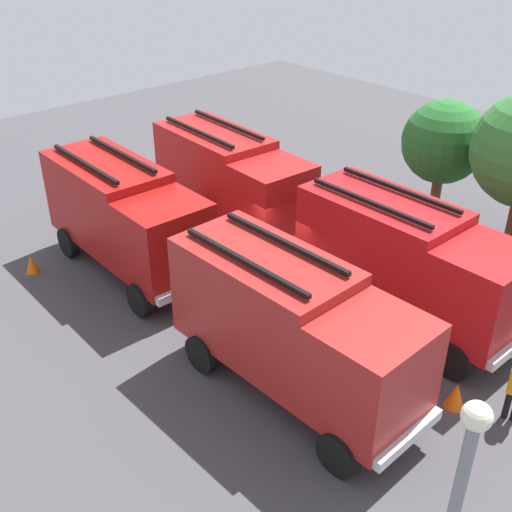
{
  "coord_description": "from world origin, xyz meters",
  "views": [
    {
      "loc": [
        13.0,
        -11.6,
        11.5
      ],
      "look_at": [
        0.0,
        0.0,
        1.4
      ],
      "focal_mm": 43.9,
      "sensor_mm": 36.0,
      "label": 1
    }
  ],
  "objects_px": {
    "fire_truck_1": "(293,324)",
    "firefighter_2": "(95,198)",
    "firefighter_1": "(178,213)",
    "tree_0": "(444,142)",
    "fire_truck_3": "(407,258)",
    "traffic_cone_0": "(31,264)",
    "traffic_cone_1": "(456,395)",
    "fire_truck_2": "(231,177)",
    "fire_truck_0": "(125,214)"
  },
  "relations": [
    {
      "from": "fire_truck_0",
      "to": "firefighter_1",
      "type": "xyz_separation_m",
      "value": [
        -0.96,
        2.77,
        -1.25
      ]
    },
    {
      "from": "fire_truck_2",
      "to": "firefighter_2",
      "type": "xyz_separation_m",
      "value": [
        -4.03,
        -3.71,
        -1.12
      ]
    },
    {
      "from": "fire_truck_3",
      "to": "tree_0",
      "type": "xyz_separation_m",
      "value": [
        -3.24,
        6.43,
        1.18
      ]
    },
    {
      "from": "fire_truck_3",
      "to": "traffic_cone_0",
      "type": "bearing_deg",
      "value": -143.92
    },
    {
      "from": "fire_truck_1",
      "to": "firefighter_2",
      "type": "height_order",
      "value": "fire_truck_1"
    },
    {
      "from": "fire_truck_3",
      "to": "firefighter_2",
      "type": "bearing_deg",
      "value": -162.9
    },
    {
      "from": "fire_truck_0",
      "to": "fire_truck_3",
      "type": "height_order",
      "value": "same"
    },
    {
      "from": "firefighter_1",
      "to": "tree_0",
      "type": "height_order",
      "value": "tree_0"
    },
    {
      "from": "fire_truck_0",
      "to": "fire_truck_2",
      "type": "height_order",
      "value": "same"
    },
    {
      "from": "fire_truck_3",
      "to": "traffic_cone_1",
      "type": "distance_m",
      "value": 4.37
    },
    {
      "from": "fire_truck_1",
      "to": "firefighter_2",
      "type": "relative_size",
      "value": 3.97
    },
    {
      "from": "fire_truck_3",
      "to": "firefighter_1",
      "type": "bearing_deg",
      "value": -167.89
    },
    {
      "from": "fire_truck_1",
      "to": "firefighter_1",
      "type": "distance_m",
      "value": 9.74
    },
    {
      "from": "fire_truck_1",
      "to": "firefighter_2",
      "type": "distance_m",
      "value": 12.41
    },
    {
      "from": "fire_truck_1",
      "to": "fire_truck_2",
      "type": "xyz_separation_m",
      "value": [
        -8.27,
        4.85,
        0.0
      ]
    },
    {
      "from": "firefighter_2",
      "to": "tree_0",
      "type": "relative_size",
      "value": 0.37
    },
    {
      "from": "fire_truck_3",
      "to": "traffic_cone_1",
      "type": "bearing_deg",
      "value": -32.37
    },
    {
      "from": "fire_truck_2",
      "to": "tree_0",
      "type": "height_order",
      "value": "tree_0"
    },
    {
      "from": "firefighter_2",
      "to": "fire_truck_0",
      "type": "bearing_deg",
      "value": 87.4
    },
    {
      "from": "fire_truck_2",
      "to": "firefighter_2",
      "type": "distance_m",
      "value": 5.59
    },
    {
      "from": "traffic_cone_0",
      "to": "firefighter_1",
      "type": "bearing_deg",
      "value": 78.48
    },
    {
      "from": "fire_truck_2",
      "to": "fire_truck_3",
      "type": "xyz_separation_m",
      "value": [
        8.19,
        -0.0,
        0.0
      ]
    },
    {
      "from": "firefighter_1",
      "to": "traffic_cone_1",
      "type": "bearing_deg",
      "value": -171.61
    },
    {
      "from": "fire_truck_3",
      "to": "tree_0",
      "type": "height_order",
      "value": "tree_0"
    },
    {
      "from": "fire_truck_2",
      "to": "firefighter_1",
      "type": "relative_size",
      "value": 4.5
    },
    {
      "from": "fire_truck_0",
      "to": "traffic_cone_0",
      "type": "bearing_deg",
      "value": -126.44
    },
    {
      "from": "fire_truck_0",
      "to": "firefighter_1",
      "type": "distance_m",
      "value": 3.19
    },
    {
      "from": "firefighter_2",
      "to": "fire_truck_3",
      "type": "bearing_deg",
      "value": 117.87
    },
    {
      "from": "fire_truck_3",
      "to": "firefighter_1",
      "type": "xyz_separation_m",
      "value": [
        -9.12,
        -1.92,
        -1.25
      ]
    },
    {
      "from": "fire_truck_3",
      "to": "firefighter_1",
      "type": "height_order",
      "value": "fire_truck_3"
    },
    {
      "from": "fire_truck_1",
      "to": "fire_truck_2",
      "type": "relative_size",
      "value": 0.99
    },
    {
      "from": "fire_truck_1",
      "to": "traffic_cone_1",
      "type": "xyz_separation_m",
      "value": [
        3.28,
        2.7,
        -1.79
      ]
    },
    {
      "from": "fire_truck_0",
      "to": "fire_truck_3",
      "type": "relative_size",
      "value": 1.0
    },
    {
      "from": "fire_truck_2",
      "to": "fire_truck_3",
      "type": "distance_m",
      "value": 8.19
    },
    {
      "from": "traffic_cone_1",
      "to": "fire_truck_3",
      "type": "bearing_deg",
      "value": 147.42
    },
    {
      "from": "fire_truck_2",
      "to": "firefighter_1",
      "type": "xyz_separation_m",
      "value": [
        -0.93,
        -1.92,
        -1.25
      ]
    },
    {
      "from": "tree_0",
      "to": "traffic_cone_0",
      "type": "relative_size",
      "value": 7.61
    },
    {
      "from": "tree_0",
      "to": "traffic_cone_0",
      "type": "distance_m",
      "value": 15.79
    },
    {
      "from": "fire_truck_1",
      "to": "firefighter_2",
      "type": "xyz_separation_m",
      "value": [
        -12.3,
        1.14,
        -1.12
      ]
    },
    {
      "from": "fire_truck_3",
      "to": "traffic_cone_0",
      "type": "relative_size",
      "value": 11.08
    },
    {
      "from": "traffic_cone_0",
      "to": "traffic_cone_1",
      "type": "xyz_separation_m",
      "value": [
        13.6,
        5.25,
        0.04
      ]
    },
    {
      "from": "fire_truck_1",
      "to": "fire_truck_2",
      "type": "height_order",
      "value": "same"
    },
    {
      "from": "fire_truck_3",
      "to": "fire_truck_2",
      "type": "bearing_deg",
      "value": -179.81
    },
    {
      "from": "tree_0",
      "to": "firefighter_2",
      "type": "bearing_deg",
      "value": -131.54
    },
    {
      "from": "fire_truck_3",
      "to": "firefighter_2",
      "type": "height_order",
      "value": "fire_truck_3"
    },
    {
      "from": "firefighter_1",
      "to": "tree_0",
      "type": "distance_m",
      "value": 10.5
    },
    {
      "from": "firefighter_2",
      "to": "firefighter_1",
      "type": "bearing_deg",
      "value": 130.95
    },
    {
      "from": "tree_0",
      "to": "traffic_cone_1",
      "type": "height_order",
      "value": "tree_0"
    },
    {
      "from": "fire_truck_3",
      "to": "traffic_cone_0",
      "type": "height_order",
      "value": "fire_truck_3"
    },
    {
      "from": "firefighter_1",
      "to": "traffic_cone_0",
      "type": "xyz_separation_m",
      "value": [
        -1.12,
        -5.48,
        -0.57
      ]
    }
  ]
}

